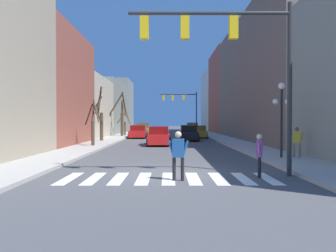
{
  "coord_description": "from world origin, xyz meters",
  "views": [
    {
      "loc": [
        -0.02,
        -12.85,
        2.09
      ],
      "look_at": [
        0.01,
        29.59,
        1.41
      ],
      "focal_mm": 35.0,
      "sensor_mm": 36.0,
      "label": 1
    }
  ],
  "objects": [
    {
      "name": "ground_plane",
      "position": [
        0.0,
        0.0,
        0.0
      ],
      "size": [
        240.0,
        240.0,
        0.0
      ],
      "primitive_type": "plane",
      "color": "#4C4C4F"
    },
    {
      "name": "sidewalk_left",
      "position": [
        -6.18,
        0.0,
        0.07
      ],
      "size": [
        2.74,
        90.0,
        0.15
      ],
      "color": "#ADA89E",
      "rests_on": "ground_plane"
    },
    {
      "name": "sidewalk_right",
      "position": [
        6.18,
        0.0,
        0.07
      ],
      "size": [
        2.74,
        90.0,
        0.15
      ],
      "color": "#ADA89E",
      "rests_on": "ground_plane"
    },
    {
      "name": "building_row_left",
      "position": [
        -10.55,
        24.12,
        5.06
      ],
      "size": [
        6.0,
        64.63,
        12.86
      ],
      "color": "tan",
      "rests_on": "ground_plane"
    },
    {
      "name": "building_row_right",
      "position": [
        10.55,
        29.66,
        6.18
      ],
      "size": [
        6.0,
        68.25,
        13.55
      ],
      "color": "gray",
      "rests_on": "ground_plane"
    },
    {
      "name": "crosswalk_stripes",
      "position": [
        -0.0,
        -1.05,
        0.0
      ],
      "size": [
        7.65,
        2.6,
        0.01
      ],
      "color": "white",
      "rests_on": "ground_plane"
    },
    {
      "name": "traffic_signal_near",
      "position": [
        2.35,
        -0.55,
        4.81
      ],
      "size": [
        6.15,
        0.28,
        6.52
      ],
      "color": "#2D2D2D",
      "rests_on": "ground_plane"
    },
    {
      "name": "traffic_signal_far",
      "position": [
        2.45,
        39.8,
        4.96
      ],
      "size": [
        5.97,
        0.28,
        6.74
      ],
      "color": "#2D2D2D",
      "rests_on": "ground_plane"
    },
    {
      "name": "street_lamp_right_corner",
      "position": [
        5.99,
        4.44,
        2.97
      ],
      "size": [
        0.95,
        0.36,
        3.96
      ],
      "color": "black",
      "rests_on": "sidewalk_right"
    },
    {
      "name": "car_parked_right_far",
      "position": [
        -0.78,
        15.26,
        0.76
      ],
      "size": [
        1.98,
        4.85,
        1.62
      ],
      "rotation": [
        0.0,
        0.0,
        -1.57
      ],
      "color": "red",
      "rests_on": "ground_plane"
    },
    {
      "name": "car_parked_right_mid",
      "position": [
        -3.63,
        34.56,
        0.82
      ],
      "size": [
        2.1,
        4.42,
        1.76
      ],
      "rotation": [
        0.0,
        0.0,
        1.57
      ],
      "color": "#A38423",
      "rests_on": "ground_plane"
    },
    {
      "name": "car_parked_left_mid",
      "position": [
        -3.6,
        26.69,
        0.74
      ],
      "size": [
        2.17,
        4.78,
        1.56
      ],
      "rotation": [
        0.0,
        0.0,
        1.57
      ],
      "color": "red",
      "rests_on": "ground_plane"
    },
    {
      "name": "car_parked_left_far",
      "position": [
        2.13,
        21.33,
        0.77
      ],
      "size": [
        2.02,
        4.36,
        1.64
      ],
      "rotation": [
        0.0,
        0.0,
        1.57
      ],
      "color": "black",
      "rests_on": "ground_plane"
    },
    {
      "name": "car_driving_away_lane",
      "position": [
        3.68,
        37.43,
        0.84
      ],
      "size": [
        2.0,
        4.79,
        1.82
      ],
      "rotation": [
        0.0,
        0.0,
        1.57
      ],
      "color": "#A38423",
      "rests_on": "ground_plane"
    },
    {
      "name": "car_at_intersection",
      "position": [
        3.68,
        27.01,
        0.72
      ],
      "size": [
        2.02,
        4.33,
        1.53
      ],
      "rotation": [
        0.0,
        0.0,
        1.57
      ],
      "color": "#A38423",
      "rests_on": "ground_plane"
    },
    {
      "name": "pedestrian_waiting_at_curb",
      "position": [
        6.8,
        4.43,
        1.1
      ],
      "size": [
        0.66,
        0.36,
        1.61
      ],
      "rotation": [
        0.0,
        0.0,
        2.72
      ],
      "color": "#7A705B",
      "rests_on": "sidewalk_right"
    },
    {
      "name": "pedestrian_on_left_sidewalk",
      "position": [
        3.36,
        -0.82,
        0.95
      ],
      "size": [
        0.32,
        0.68,
        1.61
      ],
      "rotation": [
        0.0,
        0.0,
        1.25
      ],
      "color": "black",
      "rests_on": "ground_plane"
    },
    {
      "name": "pedestrian_near_right_corner",
      "position": [
        0.34,
        -1.48,
        1.02
      ],
      "size": [
        0.74,
        0.28,
        1.72
      ],
      "rotation": [
        0.0,
        0.0,
        6.15
      ],
      "color": "black",
      "rests_on": "ground_plane"
    },
    {
      "name": "street_tree_right_far",
      "position": [
        -5.78,
        31.29,
        1.71
      ],
      "size": [
        2.07,
        1.61,
        3.78
      ],
      "color": "brown",
      "rests_on": "sidewalk_left"
    },
    {
      "name": "street_tree_left_near",
      "position": [
        -6.76,
        19.63,
        2.61
      ],
      "size": [
        1.23,
        1.64,
        5.36
      ],
      "color": "#473828",
      "rests_on": "sidewalk_left"
    },
    {
      "name": "street_tree_right_near",
      "position": [
        -6.04,
        29.47,
        2.82
      ],
      "size": [
        2.49,
        3.06,
        5.72
      ],
      "color": "#473828",
      "rests_on": "sidewalk_left"
    },
    {
      "name": "street_tree_left_mid",
      "position": [
        -5.9,
        13.04,
        1.76
      ],
      "size": [
        1.62,
        2.4,
        3.7
      ],
      "color": "#473828",
      "rests_on": "sidewalk_left"
    }
  ]
}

